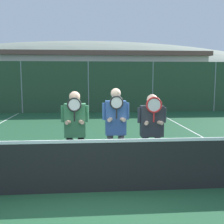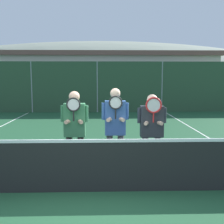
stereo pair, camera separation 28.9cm
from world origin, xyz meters
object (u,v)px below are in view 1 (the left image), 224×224
object	(u,v)px
player_center_left	(116,125)
car_center	(115,93)
car_right_of_center	(181,93)
car_left_of_center	(46,93)
player_leftmost	(75,127)
player_center_right	(152,126)

from	to	relation	value
player_center_left	car_center	size ratio (longest dim) A/B	0.44
player_center_left	car_right_of_center	xyz separation A→B (m)	(5.93, 13.81, -0.20)
car_left_of_center	player_leftmost	bearing A→B (deg)	-79.03
player_center_left	car_right_of_center	world-z (taller)	player_center_left
player_center_right	car_center	bearing A→B (deg)	88.18
player_center_right	car_right_of_center	distance (m)	14.69
player_center_right	car_right_of_center	bearing A→B (deg)	69.41
player_center_right	car_right_of_center	xyz separation A→B (m)	(5.17, 13.75, -0.16)
player_center_right	car_center	size ratio (longest dim) A/B	0.41
player_leftmost	car_left_of_center	xyz separation A→B (m)	(-2.59, 13.34, -0.09)
player_center_left	car_center	xyz separation A→B (m)	(1.19, 13.73, -0.18)
player_center_right	car_left_of_center	bearing A→B (deg)	107.44
player_center_left	car_right_of_center	size ratio (longest dim) A/B	0.42
player_center_left	player_center_right	distance (m)	0.76
car_left_of_center	player_center_right	bearing A→B (deg)	-72.56
car_center	car_right_of_center	bearing A→B (deg)	0.99
player_leftmost	car_center	xyz separation A→B (m)	(2.02, 13.74, -0.16)
player_center_left	car_right_of_center	bearing A→B (deg)	66.77
player_center_left	player_leftmost	bearing A→B (deg)	-178.87
player_center_left	player_center_right	xyz separation A→B (m)	(0.76, 0.06, -0.04)
car_center	car_left_of_center	bearing A→B (deg)	-175.05
player_leftmost	car_right_of_center	distance (m)	15.38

